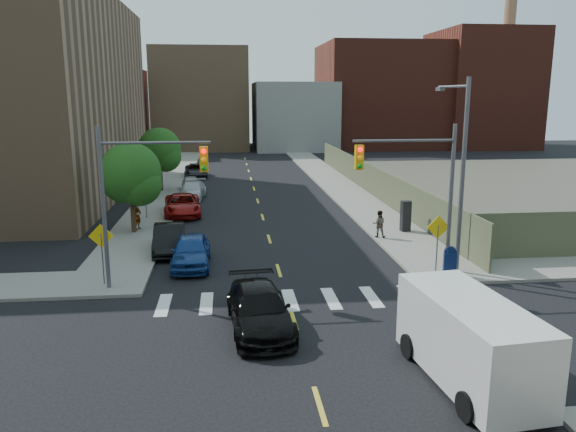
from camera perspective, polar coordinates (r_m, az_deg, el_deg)
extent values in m
plane|color=black|center=(19.54, 1.28, -12.70)|extent=(160.00, 160.00, 0.00)
cube|color=gray|center=(59.86, -11.38, 4.17)|extent=(3.50, 73.00, 0.15)
cube|color=gray|center=(60.47, 3.45, 4.47)|extent=(3.50, 73.00, 0.15)
cube|color=#595F43|center=(47.61, 8.38, 3.68)|extent=(0.12, 44.00, 2.50)
cube|color=#595447|center=(57.01, 26.04, 2.72)|extent=(36.00, 42.00, 0.06)
cube|color=#592319|center=(89.76, -19.19, 10.15)|extent=(14.00, 18.00, 12.00)
cube|color=#8C6B4C|center=(89.64, -8.75, 11.64)|extent=(14.00, 16.00, 15.00)
cube|color=gray|center=(88.23, 0.51, 10.14)|extent=(12.00, 16.00, 10.00)
cube|color=#592319|center=(92.81, 9.17, 11.95)|extent=(18.00, 18.00, 16.00)
cube|color=#592319|center=(96.41, 18.94, 12.06)|extent=(14.00, 16.00, 18.00)
cylinder|color=#8C6B4C|center=(98.32, 21.33, 14.80)|extent=(1.80, 1.80, 28.00)
cylinder|color=#59595E|center=(24.58, -18.21, 0.51)|extent=(0.18, 0.18, 7.00)
cylinder|color=#59595E|center=(23.82, -13.32, 7.25)|extent=(4.50, 0.12, 0.12)
cube|color=#E5A50C|center=(23.72, -8.54, 5.73)|extent=(0.35, 0.30, 1.05)
cylinder|color=#59595E|center=(25.97, 16.17, 1.24)|extent=(0.18, 0.18, 7.00)
cylinder|color=#59595E|center=(24.83, 11.70, 7.52)|extent=(4.50, 0.12, 0.12)
cube|color=#E5A50C|center=(24.37, 7.24, 5.93)|extent=(0.35, 0.30, 1.05)
cylinder|color=#59595E|center=(26.53, 17.29, 3.59)|extent=(0.20, 0.20, 9.00)
cylinder|color=#59595E|center=(27.84, 16.43, 12.51)|extent=(0.12, 3.50, 0.12)
cube|color=#59595E|center=(29.32, 15.21, 12.34)|extent=(0.25, 0.60, 0.18)
cylinder|color=#59595E|center=(25.65, -18.30, -4.32)|extent=(0.06, 0.06, 2.40)
cube|color=yellow|center=(25.37, -18.47, -1.93)|extent=(1.06, 0.04, 1.06)
cylinder|color=#59595E|center=(26.82, 14.88, -3.39)|extent=(0.06, 0.06, 2.40)
cube|color=yellow|center=(26.56, 15.01, -1.10)|extent=(1.06, 0.04, 1.06)
cylinder|color=#59595E|center=(38.60, -14.25, 1.36)|extent=(0.06, 0.06, 2.40)
cube|color=yellow|center=(38.41, -14.34, 2.97)|extent=(1.06, 0.04, 1.06)
cylinder|color=#332114|center=(34.73, -15.47, 0.30)|extent=(0.28, 0.28, 2.64)
sphere|color=#144413|center=(34.33, -15.70, 4.23)|extent=(3.60, 3.60, 3.60)
sphere|color=#144413|center=(34.04, -14.89, 3.19)|extent=(2.64, 2.64, 2.64)
sphere|color=#144413|center=(34.84, -16.21, 3.61)|extent=(2.88, 2.88, 2.88)
cylinder|color=#332114|center=(49.37, -12.78, 3.89)|extent=(0.28, 0.28, 2.64)
sphere|color=#144413|center=(49.09, -12.91, 6.66)|extent=(3.60, 3.60, 3.60)
sphere|color=#144413|center=(48.80, -12.33, 5.95)|extent=(2.64, 2.64, 2.64)
sphere|color=#144413|center=(49.58, -13.30, 6.20)|extent=(2.88, 2.88, 2.88)
imported|color=navy|center=(27.79, -9.84, -3.51)|extent=(1.87, 4.58, 1.56)
imported|color=black|center=(30.49, -11.98, -2.26)|extent=(1.81, 4.56, 1.48)
imported|color=maroon|center=(39.68, -10.68, 1.13)|extent=(2.86, 5.45, 1.46)
imported|color=#B2B4BA|center=(45.71, -9.74, 2.58)|extent=(2.43, 4.98, 1.40)
imported|color=#B6B6B6|center=(49.33, -9.84, 3.23)|extent=(1.94, 4.02, 1.32)
imported|color=#3A110B|center=(58.75, -9.29, 4.64)|extent=(1.58, 3.88, 1.25)
imported|color=black|center=(57.76, -9.34, 4.57)|extent=(2.50, 5.01, 1.36)
imported|color=black|center=(20.29, -2.93, -9.44)|extent=(2.48, 5.29, 1.49)
cube|color=silver|center=(17.36, 17.98, -11.84)|extent=(2.67, 5.72, 2.34)
cube|color=black|center=(18.96, 14.84, -8.51)|extent=(2.09, 1.47, 0.96)
cylinder|color=black|center=(18.77, 12.24, -12.82)|extent=(0.38, 0.83, 0.81)
cylinder|color=black|center=(19.64, 17.75, -11.98)|extent=(0.38, 0.83, 0.81)
cylinder|color=black|center=(15.93, 17.79, -17.98)|extent=(0.38, 0.83, 0.81)
cylinder|color=black|center=(16.95, 24.01, -16.56)|extent=(0.38, 0.83, 0.81)
cube|color=#0D1F51|center=(26.68, 16.09, -4.70)|extent=(0.65, 0.56, 1.07)
cylinder|color=#0D1F51|center=(26.53, 16.16, -3.54)|extent=(0.60, 0.39, 0.55)
cube|color=black|center=(34.53, 11.86, 0.01)|extent=(0.59, 0.50, 1.85)
imported|color=gray|center=(35.44, -15.05, 0.01)|extent=(0.59, 0.71, 1.67)
imported|color=gray|center=(32.77, 9.23, -0.80)|extent=(0.89, 0.77, 1.57)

